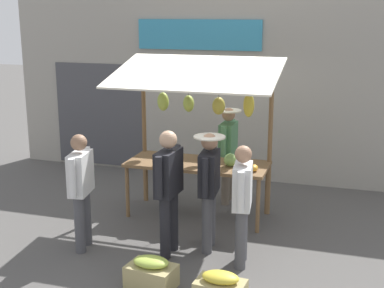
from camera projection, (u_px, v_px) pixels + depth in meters
ground_plane at (198, 215)px, 8.55m from camera, size 40.00×40.00×0.00m
street_backdrop at (228, 91)px, 10.19m from camera, size 9.00×0.30×3.40m
market_stall at (199, 121)px, 8.20m from camera, size 2.50×1.46×2.50m
vendor_with_sunhat at (228, 147)px, 8.92m from camera, size 0.42×0.70×1.63m
shopper_with_ponytail at (242, 198)px, 6.69m from camera, size 0.28×0.68×1.58m
shopper_in_striped_shirt at (169, 184)px, 6.96m from camera, size 0.25×0.72×1.70m
shopper_in_grey_tee at (81, 184)px, 7.15m from camera, size 0.30×0.68×1.61m
shopper_with_shopping_bag at (209, 182)px, 7.12m from camera, size 0.42×0.69×1.63m
produce_crate_near at (151, 273)px, 6.30m from camera, size 0.62×0.45×0.38m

